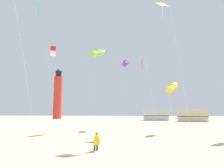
% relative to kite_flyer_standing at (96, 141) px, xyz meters
% --- Properties ---
extents(kite_flyer_standing, '(0.45, 0.56, 1.16)m').
position_rel_kite_flyer_standing_xyz_m(kite_flyer_standing, '(0.00, 0.00, 0.00)').
color(kite_flyer_standing, yellow).
rests_on(kite_flyer_standing, ground).
extents(kite_box_scarlet, '(1.31, 1.26, 10.67)m').
position_rel_kite_flyer_standing_xyz_m(kite_box_scarlet, '(-7.64, 11.54, 9.47)').
color(kite_box_scarlet, silver).
rests_on(kite_box_scarlet, ground).
extents(kite_tube_violet, '(2.42, 2.64, 10.00)m').
position_rel_kite_flyer_standing_xyz_m(kite_tube_violet, '(1.64, 15.39, 8.69)').
color(kite_tube_violet, silver).
rests_on(kite_tube_violet, ground).
extents(kite_diamond_cyan, '(2.87, 2.27, 12.34)m').
position_rel_kite_flyer_standing_xyz_m(kite_diamond_cyan, '(-6.21, 4.04, 10.91)').
color(kite_diamond_cyan, silver).
rests_on(kite_diamond_cyan, ground).
extents(kite_tube_lime, '(2.35, 2.75, 10.47)m').
position_rel_kite_flyer_standing_xyz_m(kite_tube_lime, '(-1.84, 11.73, 9.15)').
color(kite_tube_lime, silver).
rests_on(kite_tube_lime, ground).
extents(kite_diamond_magenta, '(2.03, 2.03, 7.89)m').
position_rel_kite_flyer_standing_xyz_m(kite_diamond_magenta, '(3.41, 7.04, 6.78)').
color(kite_diamond_magenta, silver).
rests_on(kite_diamond_magenta, ground).
extents(kite_tube_gold, '(1.81, 2.53, 5.81)m').
position_rel_kite_flyer_standing_xyz_m(kite_tube_gold, '(6.90, 10.24, 4.49)').
color(kite_tube_gold, silver).
rests_on(kite_tube_gold, ground).
extents(kite_diamond_white, '(2.62, 2.62, 11.85)m').
position_rel_kite_flyer_standing_xyz_m(kite_diamond_white, '(5.08, 3.99, 10.47)').
color(kite_diamond_white, silver).
rests_on(kite_diamond_white, ground).
extents(lighthouse_distant, '(2.80, 2.80, 16.80)m').
position_rel_kite_flyer_standing_xyz_m(lighthouse_distant, '(-21.62, 51.99, 7.22)').
color(lighthouse_distant, red).
rests_on(lighthouse_distant, ground).
extents(rv_van_silver, '(6.45, 2.37, 2.80)m').
position_rel_kite_flyer_standing_xyz_m(rv_van_silver, '(9.13, 41.36, 0.78)').
color(rv_van_silver, '#B7BABF').
rests_on(rv_van_silver, ground).
extents(rv_van_tan, '(6.55, 2.67, 2.80)m').
position_rel_kite_flyer_standing_xyz_m(rv_van_tan, '(16.77, 35.77, 0.78)').
color(rv_van_tan, '#C6B28C').
rests_on(rv_van_tan, ground).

